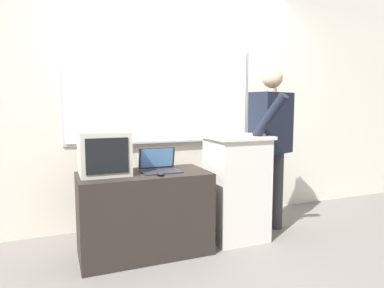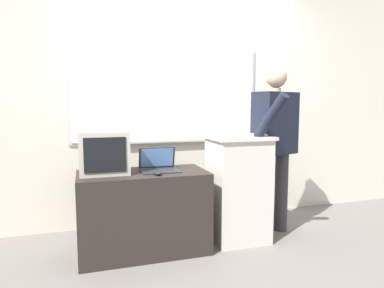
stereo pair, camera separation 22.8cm
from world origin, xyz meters
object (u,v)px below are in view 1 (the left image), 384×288
Objects in this scene: laptop at (159,164)px; crt_monitor at (104,153)px; wireless_keyboard at (243,135)px; side_desk at (144,213)px; person_presenter at (271,138)px; lectern_podium at (236,187)px; computer_mouse_by_laptop at (160,174)px; computer_mouse_by_keyboard at (261,133)px.

crt_monitor is (-0.46, 0.02, 0.12)m from laptop.
wireless_keyboard is 1.15× the size of crt_monitor.
person_presenter reaches higher than side_desk.
lectern_podium is at bearing 114.13° from wireless_keyboard.
crt_monitor is (-1.60, 0.03, -0.07)m from person_presenter.
crt_monitor is at bearing 150.84° from computer_mouse_by_laptop.
computer_mouse_by_keyboard is (0.19, 0.01, 0.01)m from wireless_keyboard.
wireless_keyboard is (0.77, -0.10, 0.24)m from laptop.
person_presenter reaches higher than laptop.
computer_mouse_by_keyboard is (-0.18, -0.09, 0.06)m from person_presenter.
crt_monitor reaches higher than computer_mouse_by_keyboard.
computer_mouse_by_laptop is 1.06m from computer_mouse_by_keyboard.
side_desk is at bearing -179.86° from lectern_podium.
wireless_keyboard reaches higher than computer_mouse_by_laptop.
person_presenter is at bearing 26.30° from computer_mouse_by_keyboard.
crt_monitor is at bearing 177.78° from laptop.
person_presenter is 1.23m from computer_mouse_by_laptop.
lectern_podium is 0.84m from computer_mouse_by_laptop.
laptop is at bearing 158.53° from person_presenter.
wireless_keyboard is at bearing -5.65° from crt_monitor.
computer_mouse_by_keyboard is (1.01, 0.11, 0.29)m from computer_mouse_by_laptop.
computer_mouse_by_keyboard is (0.96, -0.10, 0.24)m from laptop.
laptop is (0.14, 0.04, 0.41)m from side_desk.
lectern_podium is 0.55m from computer_mouse_by_keyboard.
computer_mouse_by_laptop is (-0.82, -0.11, -0.28)m from wireless_keyboard.
computer_mouse_by_laptop is 0.25× the size of crt_monitor.
computer_mouse_by_laptop is (-0.79, -0.17, 0.22)m from lectern_podium.
side_desk is 0.43m from laptop.
laptop is 3.27× the size of computer_mouse_by_keyboard.
computer_mouse_by_keyboard is at bearing -14.29° from lectern_podium.
crt_monitor is (-1.20, 0.06, 0.38)m from lectern_podium.
side_desk is at bearing 177.22° from computer_mouse_by_keyboard.
computer_mouse_by_laptop reaches higher than side_desk.
computer_mouse_by_keyboard is (1.11, -0.05, 0.65)m from side_desk.
side_desk is 0.61m from crt_monitor.
computer_mouse_by_keyboard is at bearing -4.65° from crt_monitor.
lectern_podium is 9.81× the size of computer_mouse_by_keyboard.
lectern_podium is at bearing -3.23° from laptop.
person_presenter is 16.19× the size of computer_mouse_by_keyboard.
laptop is 0.83× the size of crt_monitor.
wireless_keyboard is 1.24m from crt_monitor.
computer_mouse_by_keyboard is 1.43m from crt_monitor.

